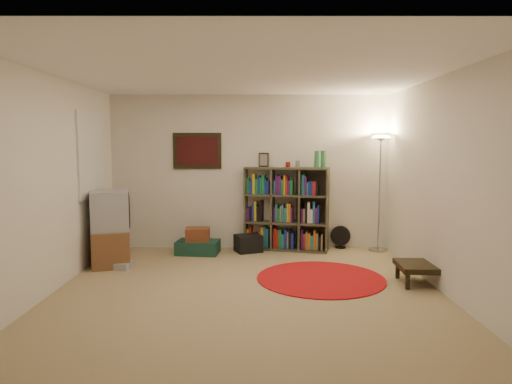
# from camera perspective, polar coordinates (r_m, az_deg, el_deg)

# --- Properties ---
(room) EXTENTS (4.54, 4.54, 2.54)m
(room) POSITION_cam_1_polar(r_m,az_deg,el_deg) (5.25, -1.68, 1.11)
(room) COLOR #937D56
(room) RESTS_ON ground
(bookshelf) EXTENTS (1.39, 0.68, 1.61)m
(bookshelf) POSITION_cam_1_polar(r_m,az_deg,el_deg) (7.40, 3.70, -2.25)
(bookshelf) COLOR #3F3C2A
(bookshelf) RESTS_ON ground
(floor_lamp) EXTENTS (0.41, 0.41, 1.88)m
(floor_lamp) POSITION_cam_1_polar(r_m,az_deg,el_deg) (7.47, 15.31, 4.65)
(floor_lamp) COLOR #ACADB1
(floor_lamp) RESTS_ON ground
(floor_fan) EXTENTS (0.33, 0.21, 0.37)m
(floor_fan) POSITION_cam_1_polar(r_m,az_deg,el_deg) (7.66, 10.51, -5.55)
(floor_fan) COLOR black
(floor_fan) RESTS_ON ground
(tv_stand) EXTENTS (0.69, 0.84, 1.06)m
(tv_stand) POSITION_cam_1_polar(r_m,az_deg,el_deg) (6.81, -17.67, -4.43)
(tv_stand) COLOR brown
(tv_stand) RESTS_ON ground
(dvd_box) EXTENTS (0.31, 0.28, 0.09)m
(dvd_box) POSITION_cam_1_polar(r_m,az_deg,el_deg) (6.62, -16.49, -8.79)
(dvd_box) COLOR #9C9CA0
(dvd_box) RESTS_ON ground
(suitcase) EXTENTS (0.69, 0.49, 0.21)m
(suitcase) POSITION_cam_1_polar(r_m,az_deg,el_deg) (7.23, -7.28, -6.86)
(suitcase) COLOR #13352A
(suitcase) RESTS_ON ground
(wicker_basket) EXTENTS (0.37, 0.27, 0.21)m
(wicker_basket) POSITION_cam_1_polar(r_m,az_deg,el_deg) (7.16, -7.30, -5.29)
(wicker_basket) COLOR #592916
(wicker_basket) RESTS_ON suitcase
(duffel_bag) EXTENTS (0.48, 0.45, 0.27)m
(duffel_bag) POSITION_cam_1_polar(r_m,az_deg,el_deg) (7.30, -0.98, -6.43)
(duffel_bag) COLOR black
(duffel_bag) RESTS_ON ground
(red_rug) EXTENTS (1.63, 1.63, 0.01)m
(red_rug) POSITION_cam_1_polar(r_m,az_deg,el_deg) (5.97, 8.09, -10.62)
(red_rug) COLOR maroon
(red_rug) RESTS_ON ground
(side_table) EXTENTS (0.58, 0.58, 0.26)m
(side_table) POSITION_cam_1_polar(r_m,az_deg,el_deg) (6.00, 19.94, -8.79)
(side_table) COLOR black
(side_table) RESTS_ON ground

